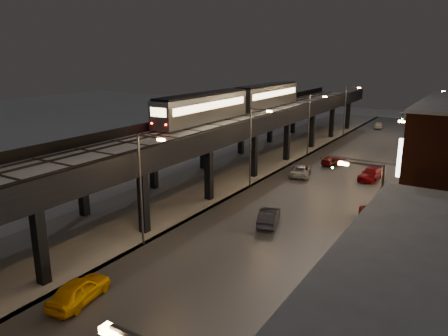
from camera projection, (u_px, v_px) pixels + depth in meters
The scene contains 27 objects.
road_surface at pixel (331, 189), 48.87m from camera, with size 17.00×120.00×0.06m, color #46474D.
sidewalk_right at pixel (428, 204), 43.83m from camera, with size 4.00×120.00×0.14m, color #9FA1A8.
under_viaduct_pavement at pixel (228, 172), 55.66m from camera, with size 11.00×120.00×0.06m, color #9FA1A8.
elevated_viaduct at pixel (214, 133), 51.61m from camera, with size 9.00×100.00×6.30m.
viaduct_trackbed at pixel (215, 126), 51.52m from camera, with size 8.40×100.00×0.32m.
viaduct_parapet_streetside at pixel (247, 125), 49.23m from camera, with size 0.30×100.00×1.10m, color black.
viaduct_parapet_far at pixel (185, 119), 53.60m from camera, with size 0.30×100.00×1.10m, color black.
streetlight_left_1 at pixel (143, 183), 33.36m from camera, with size 2.57×0.28×9.00m.
streetlight_right_1 at pixel (373, 228), 24.74m from camera, with size 2.56×0.28×9.00m.
streetlight_left_2 at pixel (253, 142), 48.21m from camera, with size 2.57×0.28×9.00m.
streetlight_right_2 at pixel (420, 162), 39.59m from camera, with size 2.56×0.28×9.00m.
streetlight_left_3 at pixel (311, 121), 63.05m from camera, with size 2.57×0.28×9.00m.
streetlight_right_3 at pixel (441, 132), 54.43m from camera, with size 2.56×0.28×9.00m.
streetlight_left_4 at pixel (346, 107), 77.90m from camera, with size 2.57×0.28×9.00m.
traffic_light_rig_a at pixel (388, 195), 32.80m from camera, with size 6.10×0.34×7.00m.
traffic_light_rig_b at pixel (436, 133), 57.54m from camera, with size 6.10×0.34×7.00m.
subway_train at pixel (239, 101), 60.73m from camera, with size 2.86×35.08×3.42m.
car_taxi at pixel (79, 291), 26.66m from camera, with size 1.82×4.51×1.54m, color #F5AA03.
car_near_white at pixel (269, 217), 38.62m from camera, with size 1.53×4.39×1.45m, color black.
car_mid_silver at pixel (301, 171), 53.85m from camera, with size 2.30×4.98×1.39m, color #989AA2.
car_mid_dark at pixel (334, 160), 59.15m from camera, with size 1.78×4.39×1.27m, color maroon.
car_far_white at pixel (378, 125), 86.98m from camera, with size 1.55×3.85×1.31m, color silver.
car_onc_dark at pixel (372, 218), 38.52m from camera, with size 2.33×5.04×1.40m, color maroon.
car_onc_white at pixel (371, 174), 52.23m from camera, with size 1.98×4.87×1.41m, color #700509.
sign_mcdonalds at pixel (440, 136), 39.52m from camera, with size 2.77×0.80×9.37m.
sign_citgo at pixel (416, 183), 24.39m from camera, with size 2.17×0.39×10.30m.
sign_carwash at pixel (424, 185), 28.30m from camera, with size 1.77×0.35×9.21m.
Camera 1 is at (21.49, -11.04, 14.95)m, focal length 35.00 mm.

